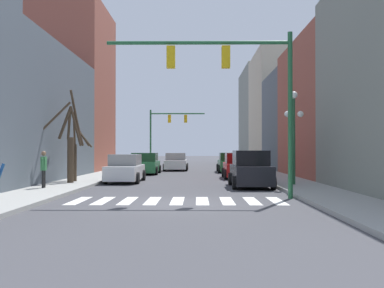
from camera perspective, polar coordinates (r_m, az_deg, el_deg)
name	(u,v)px	position (r m, az deg, el deg)	size (l,w,h in m)	color
ground_plane	(176,204)	(15.50, -2.01, -7.61)	(240.00, 240.00, 0.00)	#424247
sidewalk_left	(9,201)	(16.78, -22.21, -6.77)	(2.51, 90.00, 0.15)	#9E9E99
sidewalk_right	(345,202)	(16.28, 18.86, -6.97)	(2.51, 90.00, 0.15)	#9E9E99
building_row_left	(23,95)	(29.60, -20.71, 5.88)	(6.00, 32.95, 13.88)	#515B66
building_row_right	(299,111)	(42.30, 13.41, 4.13)	(6.00, 59.03, 12.79)	gray
crosswalk_stripes	(177,201)	(16.40, -1.86, -7.22)	(7.65, 2.60, 0.01)	white
traffic_signal_near	(237,77)	(17.34, 5.68, 8.43)	(7.08, 0.28, 6.34)	#236038
traffic_signal_far	(166,126)	(47.81, -3.33, 2.30)	(5.84, 0.28, 6.11)	#236038
street_lamp_right_corner	(294,119)	(22.67, 12.82, 3.14)	(0.95, 0.36, 4.58)	#1E4C2D
car_driving_toward_lane	(229,163)	(37.22, 4.77, -2.43)	(2.01, 4.80, 1.62)	#236B38
car_parked_left_far	(125,169)	(26.01, -8.46, -3.17)	(1.95, 4.57, 1.60)	white
car_parked_left_near	(238,166)	(29.38, 5.88, -2.85)	(2.00, 4.19, 1.65)	red
car_parked_right_far	(176,162)	(40.11, -2.05, -2.33)	(2.13, 4.24, 1.57)	white
car_driving_away_lane	(145,164)	(34.52, -5.99, -2.55)	(2.20, 4.68, 1.62)	#236B38
car_at_intersection	(251,170)	(22.50, 7.45, -3.32)	(2.02, 4.30, 1.82)	black
pedestrian_near_right_corner	(44,166)	(21.19, -18.32, -2.67)	(0.27, 0.71, 1.65)	black
street_tree_right_far	(76,147)	(25.44, -14.49, -0.40)	(1.48, 1.94, 4.02)	#473828
street_tree_right_near	(69,143)	(24.22, -15.33, 0.10)	(2.05, 2.07, 4.84)	#473828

